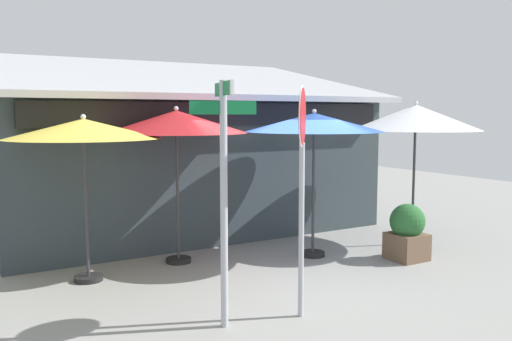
{
  "coord_description": "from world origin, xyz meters",
  "views": [
    {
      "loc": [
        -4.84,
        -6.93,
        2.6
      ],
      "look_at": [
        -0.02,
        1.2,
        1.6
      ],
      "focal_mm": 37.64,
      "sensor_mm": 36.0,
      "label": 1
    }
  ],
  "objects_px": {
    "patio_umbrella_mustard_left": "(84,130)",
    "patio_umbrella_crimson_center": "(176,123)",
    "street_sign_post": "(224,180)",
    "stop_sign": "(302,158)",
    "patio_umbrella_royal_blue_right": "(314,124)",
    "sidewalk_planter": "(407,232)",
    "patio_umbrella_ivory_far_right": "(416,118)"
  },
  "relations": [
    {
      "from": "patio_umbrella_mustard_left",
      "to": "patio_umbrella_crimson_center",
      "type": "bearing_deg",
      "value": 9.21
    },
    {
      "from": "street_sign_post",
      "to": "patio_umbrella_crimson_center",
      "type": "distance_m",
      "value": 3.09
    },
    {
      "from": "street_sign_post",
      "to": "stop_sign",
      "type": "xyz_separation_m",
      "value": [
        1.0,
        -0.2,
        0.23
      ]
    },
    {
      "from": "stop_sign",
      "to": "patio_umbrella_royal_blue_right",
      "type": "relative_size",
      "value": 1.1
    },
    {
      "from": "patio_umbrella_crimson_center",
      "to": "sidewalk_planter",
      "type": "bearing_deg",
      "value": -28.14
    },
    {
      "from": "street_sign_post",
      "to": "sidewalk_planter",
      "type": "relative_size",
      "value": 2.96
    },
    {
      "from": "street_sign_post",
      "to": "patio_umbrella_mustard_left",
      "type": "height_order",
      "value": "street_sign_post"
    },
    {
      "from": "street_sign_post",
      "to": "sidewalk_planter",
      "type": "bearing_deg",
      "value": 13.96
    },
    {
      "from": "patio_umbrella_mustard_left",
      "to": "patio_umbrella_ivory_far_right",
      "type": "distance_m",
      "value": 6.22
    },
    {
      "from": "street_sign_post",
      "to": "patio_umbrella_crimson_center",
      "type": "height_order",
      "value": "street_sign_post"
    },
    {
      "from": "patio_umbrella_mustard_left",
      "to": "patio_umbrella_ivory_far_right",
      "type": "bearing_deg",
      "value": -8.22
    },
    {
      "from": "street_sign_post",
      "to": "patio_umbrella_royal_blue_right",
      "type": "xyz_separation_m",
      "value": [
        2.9,
        2.1,
        0.61
      ]
    },
    {
      "from": "patio_umbrella_mustard_left",
      "to": "patio_umbrella_crimson_center",
      "type": "height_order",
      "value": "patio_umbrella_crimson_center"
    },
    {
      "from": "street_sign_post",
      "to": "patio_umbrella_ivory_far_right",
      "type": "distance_m",
      "value": 5.51
    },
    {
      "from": "street_sign_post",
      "to": "patio_umbrella_ivory_far_right",
      "type": "bearing_deg",
      "value": 19.36
    },
    {
      "from": "street_sign_post",
      "to": "patio_umbrella_royal_blue_right",
      "type": "height_order",
      "value": "street_sign_post"
    },
    {
      "from": "sidewalk_planter",
      "to": "patio_umbrella_mustard_left",
      "type": "bearing_deg",
      "value": 162.35
    },
    {
      "from": "stop_sign",
      "to": "patio_umbrella_royal_blue_right",
      "type": "bearing_deg",
      "value": 50.39
    },
    {
      "from": "stop_sign",
      "to": "sidewalk_planter",
      "type": "distance_m",
      "value": 3.77
    },
    {
      "from": "patio_umbrella_mustard_left",
      "to": "patio_umbrella_royal_blue_right",
      "type": "relative_size",
      "value": 0.97
    },
    {
      "from": "street_sign_post",
      "to": "sidewalk_planter",
      "type": "distance_m",
      "value": 4.52
    },
    {
      "from": "stop_sign",
      "to": "patio_umbrella_ivory_far_right",
      "type": "xyz_separation_m",
      "value": [
        4.15,
        2.01,
        0.46
      ]
    },
    {
      "from": "stop_sign",
      "to": "patio_umbrella_crimson_center",
      "type": "height_order",
      "value": "stop_sign"
    },
    {
      "from": "sidewalk_planter",
      "to": "patio_umbrella_crimson_center",
      "type": "bearing_deg",
      "value": 151.86
    },
    {
      "from": "stop_sign",
      "to": "patio_umbrella_mustard_left",
      "type": "bearing_deg",
      "value": 124.62
    },
    {
      "from": "patio_umbrella_ivory_far_right",
      "to": "sidewalk_planter",
      "type": "distance_m",
      "value": 2.35
    },
    {
      "from": "patio_umbrella_royal_blue_right",
      "to": "patio_umbrella_crimson_center",
      "type": "bearing_deg",
      "value": 159.39
    },
    {
      "from": "patio_umbrella_mustard_left",
      "to": "patio_umbrella_royal_blue_right",
      "type": "xyz_separation_m",
      "value": [
        3.9,
        -0.6,
        0.08
      ]
    },
    {
      "from": "patio_umbrella_mustard_left",
      "to": "sidewalk_planter",
      "type": "xyz_separation_m",
      "value": [
        5.2,
        -1.66,
        -1.84
      ]
    },
    {
      "from": "patio_umbrella_crimson_center",
      "to": "patio_umbrella_royal_blue_right",
      "type": "distance_m",
      "value": 2.44
    },
    {
      "from": "patio_umbrella_ivory_far_right",
      "to": "patio_umbrella_royal_blue_right",
      "type": "bearing_deg",
      "value": 172.65
    },
    {
      "from": "patio_umbrella_royal_blue_right",
      "to": "sidewalk_planter",
      "type": "xyz_separation_m",
      "value": [
        1.3,
        -1.06,
        -1.92
      ]
    }
  ]
}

